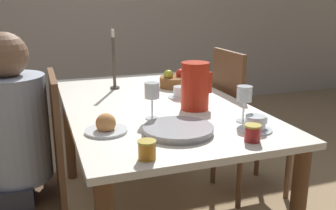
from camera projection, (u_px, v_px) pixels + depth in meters
wall_back at (87, 0)px, 4.23m from camera, size 10.00×0.06×2.60m
dining_table at (154, 120)px, 2.12m from camera, size 0.96×1.63×0.75m
chair_person_side at (34, 182)px, 1.68m from camera, size 0.42×0.42×1.00m
chair_opposite at (241, 122)px, 2.50m from camera, size 0.42×0.42×1.00m
person_seated at (6, 145)px, 1.62m from camera, size 0.39×0.41×1.18m
red_pitcher at (195, 86)px, 1.94m from camera, size 0.17×0.15×0.25m
wine_glass_water at (152, 92)px, 1.77m from camera, size 0.07×0.07×0.18m
wine_glass_juice at (244, 96)px, 1.73m from camera, size 0.07×0.07×0.17m
teacup_near_person at (255, 124)px, 1.64m from camera, size 0.15×0.15×0.07m
teacup_across at (181, 93)px, 2.19m from camera, size 0.15×0.15×0.07m
serving_tray at (178, 130)px, 1.61m from camera, size 0.31×0.31×0.03m
bread_plate at (106, 126)px, 1.62m from camera, size 0.19×0.19×0.09m
jam_jar_amber at (253, 132)px, 1.51m from camera, size 0.07×0.07×0.07m
jam_jar_red at (147, 149)px, 1.34m from camera, size 0.07×0.07×0.07m
fruit_bowl at (175, 81)px, 2.45m from camera, size 0.20×0.20×0.12m
candlestick_tall at (114, 65)px, 2.38m from camera, size 0.06×0.06×0.38m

